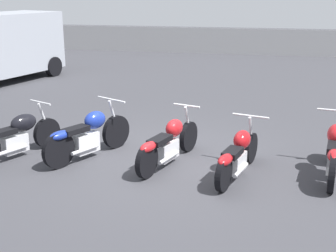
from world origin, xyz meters
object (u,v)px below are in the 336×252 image
object	(u,v)px
motorcycle_slot_0	(16,136)
motorcycle_slot_2	(168,143)
motorcycle_slot_4	(335,151)
motorcycle_slot_3	(238,155)
motorcycle_slot_1	(87,135)

from	to	relation	value
motorcycle_slot_0	motorcycle_slot_2	world-z (taller)	motorcycle_slot_0
motorcycle_slot_0	motorcycle_slot_4	size ratio (longest dim) A/B	0.90
motorcycle_slot_2	motorcycle_slot_3	distance (m)	1.32
motorcycle_slot_0	motorcycle_slot_2	distance (m)	2.90
motorcycle_slot_1	motorcycle_slot_2	bearing A→B (deg)	26.40
motorcycle_slot_1	motorcycle_slot_3	size ratio (longest dim) A/B	0.99
motorcycle_slot_0	motorcycle_slot_3	world-z (taller)	motorcycle_slot_0
motorcycle_slot_4	motorcycle_slot_0	bearing A→B (deg)	-168.77
motorcycle_slot_0	motorcycle_slot_3	size ratio (longest dim) A/B	0.95
motorcycle_slot_2	motorcycle_slot_4	distance (m)	2.88
motorcycle_slot_1	motorcycle_slot_4	bearing A→B (deg)	27.12
motorcycle_slot_1	motorcycle_slot_2	distance (m)	1.56
motorcycle_slot_1	motorcycle_slot_4	size ratio (longest dim) A/B	0.94
motorcycle_slot_1	motorcycle_slot_3	bearing A→B (deg)	20.38
motorcycle_slot_4	motorcycle_slot_2	bearing A→B (deg)	-170.82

